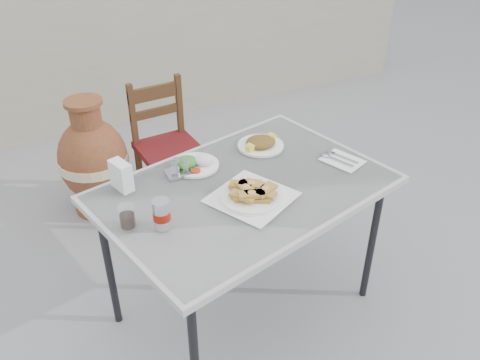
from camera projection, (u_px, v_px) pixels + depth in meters
name	position (u px, v px, depth m)	size (l,w,h in m)	color
ground	(231.00, 304.00, 2.78)	(80.00, 80.00, 0.00)	slate
cafe_table	(245.00, 195.00, 2.37)	(1.48, 1.17, 0.79)	black
pide_plate	(252.00, 192.00, 2.24)	(0.44, 0.44, 0.07)	white
salad_rice_plate	(194.00, 163.00, 2.46)	(0.23, 0.23, 0.06)	white
salad_chopped_plate	(261.00, 143.00, 2.63)	(0.24, 0.24, 0.05)	white
soda_can	(162.00, 214.00, 2.04)	(0.07, 0.07, 0.13)	silver
cola_glass	(127.00, 217.00, 2.06)	(0.07, 0.07, 0.10)	white
napkin_holder	(121.00, 176.00, 2.28)	(0.09, 0.13, 0.14)	white
condiment_caddy	(178.00, 169.00, 2.40)	(0.12, 0.10, 0.08)	silver
cutlery_napkin	(340.00, 159.00, 2.52)	(0.21, 0.23, 0.01)	white
chair	(167.00, 145.00, 3.36)	(0.41, 0.41, 0.87)	#3C2610
terracotta_urn	(94.00, 161.00, 3.34)	(0.46, 0.46, 0.80)	brown
back_wall	(106.00, 58.00, 4.34)	(6.00, 0.25, 1.20)	#A39E88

